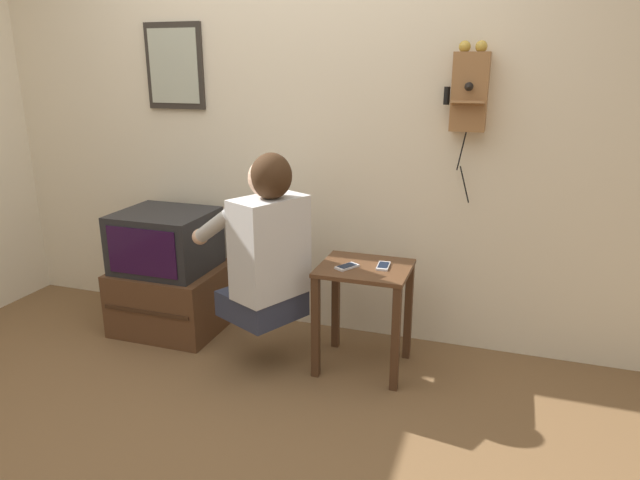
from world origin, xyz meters
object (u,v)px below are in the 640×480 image
Objects in this scene: television at (165,241)px; cell_phone_held at (347,267)px; person at (266,244)px; framed_picture at (174,66)px; wall_phone_antique at (470,90)px; cell_phone_spare at (383,266)px.

cell_phone_held is (1.18, -0.14, 0.02)m from television.
framed_picture reaches higher than person.
television is 1.05m from framed_picture.
television is 1.94m from wall_phone_antique.
person reaches higher than cell_phone_spare.
television is at bearing -171.02° from wall_phone_antique.
cell_phone_spare is at bearing -15.30° from framed_picture.
wall_phone_antique reaches higher than cell_phone_held.
cell_phone_held is (-0.52, -0.41, -0.87)m from wall_phone_antique.
wall_phone_antique is at bearing 68.84° from cell_phone_held.
cell_phone_spare is (0.18, 0.07, 0.00)m from cell_phone_held.
framed_picture is (-0.05, 0.31, 1.01)m from television.
framed_picture is 3.66× the size of cell_phone_held.
person is 0.43m from cell_phone_held.
framed_picture is at bearing 98.63° from television.
television is 1.19m from cell_phone_held.
framed_picture is 3.93× the size of cell_phone_spare.
framed_picture is 1.64m from cell_phone_held.
television is 1.08× the size of framed_picture.
person is 1.30m from wall_phone_antique.
person is at bearing -134.22° from cell_phone_held.
television is (-0.78, 0.25, -0.13)m from person.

